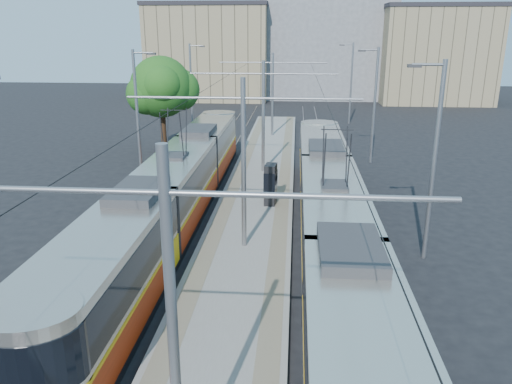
{
  "coord_description": "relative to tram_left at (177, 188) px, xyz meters",
  "views": [
    {
      "loc": [
        2.06,
        -11.42,
        8.94
      ],
      "look_at": [
        0.23,
        11.37,
        1.6
      ],
      "focal_mm": 35.0,
      "sensor_mm": 36.0,
      "label": 1
    }
  ],
  "objects": [
    {
      "name": "tram_left",
      "position": [
        0.0,
        0.0,
        0.0
      ],
      "size": [
        2.43,
        29.44,
        5.5
      ],
      "color": "black",
      "rests_on": "ground"
    },
    {
      "name": "building_right",
      "position": [
        23.6,
        46.71,
        4.48
      ],
      "size": [
        14.28,
        10.2,
        12.36
      ],
      "color": "gray",
      "rests_on": "ground"
    },
    {
      "name": "catenary",
      "position": [
        3.6,
        2.86,
        2.82
      ],
      "size": [
        9.2,
        70.0,
        7.0
      ],
      "color": "gray",
      "rests_on": "platform"
    },
    {
      "name": "platform",
      "position": [
        3.6,
        5.71,
        -1.56
      ],
      "size": [
        4.0,
        50.0,
        0.3
      ],
      "primitive_type": "cube",
      "color": "gray",
      "rests_on": "ground"
    },
    {
      "name": "tactile_strip_right",
      "position": [
        5.05,
        5.71,
        -1.4
      ],
      "size": [
        0.7,
        50.0,
        0.01
      ],
      "primitive_type": "cube",
      "color": "gray",
      "rests_on": "platform"
    },
    {
      "name": "shelter",
      "position": [
        4.43,
        2.16,
        -0.28
      ],
      "size": [
        0.69,
        1.03,
        2.15
      ],
      "rotation": [
        0.0,
        0.0,
        -0.1
      ],
      "color": "black",
      "rests_on": "platform"
    },
    {
      "name": "tram_right",
      "position": [
        7.2,
        -4.25,
        0.15
      ],
      "size": [
        2.43,
        30.46,
        5.5
      ],
      "color": "black",
      "rests_on": "ground"
    },
    {
      "name": "building_left",
      "position": [
        -6.4,
        48.71,
        4.65
      ],
      "size": [
        16.32,
        12.24,
        12.7
      ],
      "color": "gray",
      "rests_on": "ground"
    },
    {
      "name": "rails",
      "position": [
        3.6,
        5.71,
        -1.69
      ],
      "size": [
        8.71,
        70.0,
        0.03
      ],
      "color": "gray",
      "rests_on": "ground"
    },
    {
      "name": "tree",
      "position": [
        -4.17,
        14.7,
        3.24
      ],
      "size": [
        5.04,
        4.66,
        7.32
      ],
      "color": "#382314",
      "rests_on": "ground"
    },
    {
      "name": "tactile_strip_left",
      "position": [
        2.15,
        5.71,
        -1.4
      ],
      "size": [
        0.7,
        50.0,
        0.01
      ],
      "primitive_type": "cube",
      "color": "gray",
      "rests_on": "platform"
    },
    {
      "name": "building_centre",
      "position": [
        9.6,
        52.71,
        6.93
      ],
      "size": [
        18.36,
        14.28,
        17.25
      ],
      "color": "gray",
      "rests_on": "ground"
    },
    {
      "name": "street_lamps",
      "position": [
        3.6,
        9.71,
        2.47
      ],
      "size": [
        15.18,
        38.22,
        8.0
      ],
      "color": "gray",
      "rests_on": "ground"
    },
    {
      "name": "ground",
      "position": [
        3.6,
        -11.29,
        -1.71
      ],
      "size": [
        160.0,
        160.0,
        0.0
      ],
      "primitive_type": "plane",
      "color": "black",
      "rests_on": "ground"
    }
  ]
}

